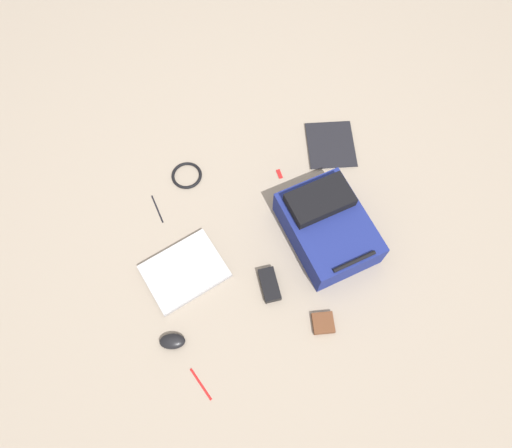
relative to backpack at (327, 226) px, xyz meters
name	(u,v)px	position (x,y,z in m)	size (l,w,h in m)	color
ground_plane	(262,228)	(0.25, -0.11, -0.08)	(3.88, 3.88, 0.00)	gray
backpack	(327,226)	(0.00, 0.00, 0.00)	(0.35, 0.45, 0.19)	navy
laptop	(185,271)	(0.62, -0.02, -0.07)	(0.37, 0.31, 0.03)	#929296
book_manual	(331,145)	(-0.19, -0.41, -0.08)	(0.28, 0.30, 0.01)	silver
computer_mouse	(172,341)	(0.74, 0.25, -0.06)	(0.06, 0.10, 0.04)	black
cable_coil	(187,175)	(0.49, -0.46, -0.08)	(0.14, 0.14, 0.01)	black
power_brick	(269,285)	(0.30, 0.15, -0.06)	(0.07, 0.14, 0.03)	black
pen_black	(201,384)	(0.67, 0.43, -0.08)	(0.01, 0.01, 0.14)	red
pen_blue	(157,209)	(0.66, -0.34, -0.08)	(0.01, 0.01, 0.15)	black
earbud_pouch	(323,323)	(0.15, 0.36, -0.07)	(0.08, 0.08, 0.02)	#59331E
usb_stick	(279,174)	(0.09, -0.34, -0.08)	(0.02, 0.05, 0.01)	#B21919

